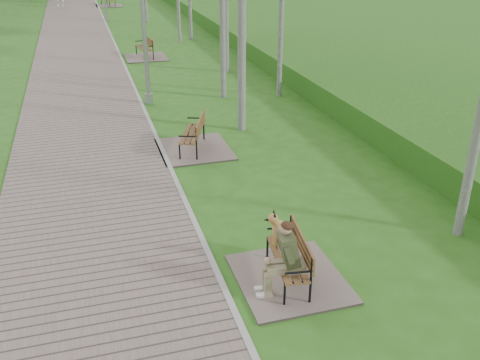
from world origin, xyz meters
name	(u,v)px	position (x,y,z in m)	size (l,w,h in m)	color
walkway	(76,46)	(-1.75, 21.50, 0.02)	(3.50, 67.00, 0.04)	#72635C
kerb	(115,44)	(0.00, 21.50, 0.03)	(0.10, 67.00, 0.05)	#999993
embankment	(360,37)	(12.00, 20.00, 0.00)	(14.00, 70.00, 1.60)	#3C7B26
bench_main	(286,261)	(0.94, 1.66, 0.38)	(1.58, 1.76, 1.38)	#72635C
bench_second	(193,143)	(0.72, 7.35, 0.19)	(1.69, 1.88, 1.04)	#72635C
bench_third	(145,53)	(0.98, 18.19, 0.19)	(1.68, 1.86, 1.03)	#72635C
bench_far	(108,3)	(0.73, 36.20, 0.21)	(1.82, 2.02, 1.12)	#72635C
lamp_post_second	(143,12)	(0.24, 11.48, 2.74)	(0.23, 0.23, 5.87)	gray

